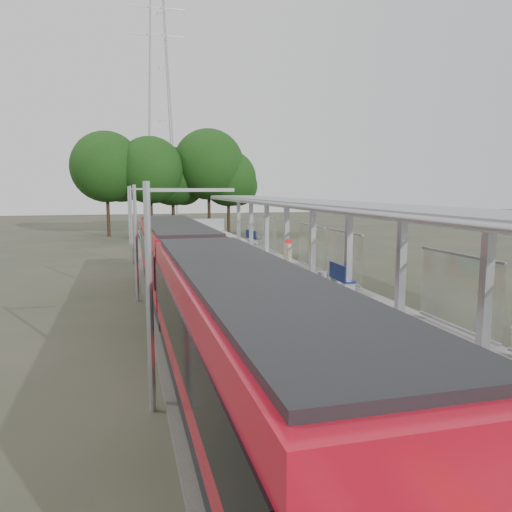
{
  "coord_description": "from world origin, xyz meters",
  "views": [
    {
      "loc": [
        -6.82,
        -4.48,
        5.24
      ],
      "look_at": [
        -1.27,
        16.36,
        2.3
      ],
      "focal_mm": 35.0,
      "sensor_mm": 36.0,
      "label": 1
    }
  ],
  "objects_px": {
    "train": "(196,282)",
    "bench_far": "(252,237)",
    "bench_mid": "(340,277)",
    "litter_bin": "(323,283)",
    "info_pillar_far": "(288,257)"
  },
  "relations": [
    {
      "from": "bench_mid",
      "to": "litter_bin",
      "type": "distance_m",
      "value": 0.93
    },
    {
      "from": "info_pillar_far",
      "to": "litter_bin",
      "type": "relative_size",
      "value": 1.78
    },
    {
      "from": "train",
      "to": "bench_mid",
      "type": "bearing_deg",
      "value": 17.55
    },
    {
      "from": "bench_far",
      "to": "litter_bin",
      "type": "distance_m",
      "value": 18.11
    },
    {
      "from": "train",
      "to": "bench_far",
      "type": "bearing_deg",
      "value": 70.2
    },
    {
      "from": "bench_far",
      "to": "bench_mid",
      "type": "bearing_deg",
      "value": -104.76
    },
    {
      "from": "bench_far",
      "to": "litter_bin",
      "type": "bearing_deg",
      "value": -107.5
    },
    {
      "from": "bench_far",
      "to": "info_pillar_far",
      "type": "distance_m",
      "value": 12.09
    },
    {
      "from": "train",
      "to": "info_pillar_far",
      "type": "distance_m",
      "value": 9.74
    },
    {
      "from": "bench_far",
      "to": "info_pillar_far",
      "type": "xyz_separation_m",
      "value": [
        -1.17,
        -12.03,
        0.13
      ]
    },
    {
      "from": "train",
      "to": "litter_bin",
      "type": "distance_m",
      "value": 5.68
    },
    {
      "from": "bench_mid",
      "to": "info_pillar_far",
      "type": "distance_m",
      "value": 5.74
    },
    {
      "from": "bench_mid",
      "to": "info_pillar_far",
      "type": "relative_size",
      "value": 1.06
    },
    {
      "from": "bench_mid",
      "to": "bench_far",
      "type": "bearing_deg",
      "value": 89.52
    },
    {
      "from": "bench_mid",
      "to": "bench_far",
      "type": "height_order",
      "value": "bench_mid"
    }
  ]
}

